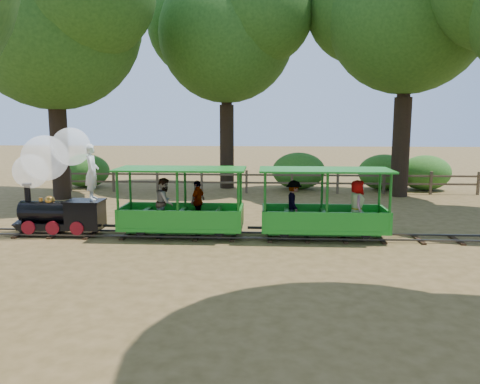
# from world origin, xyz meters

# --- Properties ---
(ground) EXTENTS (90.00, 90.00, 0.00)m
(ground) POSITION_xyz_m (0.00, 0.00, 0.00)
(ground) COLOR olive
(ground) RESTS_ON ground
(track) EXTENTS (22.00, 1.00, 0.10)m
(track) POSITION_xyz_m (0.00, 0.00, 0.07)
(track) COLOR #3F3D3A
(track) RESTS_ON ground
(locomotive) EXTENTS (2.67, 1.26, 3.07)m
(locomotive) POSITION_xyz_m (-6.00, 0.08, 1.72)
(locomotive) COLOR black
(locomotive) RESTS_ON ground
(carriage_front) EXTENTS (3.49, 1.43, 1.81)m
(carriage_front) POSITION_xyz_m (-2.46, -0.01, 0.80)
(carriage_front) COLOR #1D8820
(carriage_front) RESTS_ON track
(carriage_rear) EXTENTS (3.49, 1.43, 1.81)m
(carriage_rear) POSITION_xyz_m (1.43, 0.01, 0.80)
(carriage_rear) COLOR #1D8820
(carriage_rear) RESTS_ON track
(oak_nw) EXTENTS (8.65, 7.61, 10.50)m
(oak_nw) POSITION_xyz_m (-8.53, 6.09, 7.40)
(oak_nw) COLOR #2D2116
(oak_nw) RESTS_ON ground
(oak_nc) EXTENTS (7.68, 6.76, 10.11)m
(oak_nc) POSITION_xyz_m (-2.03, 9.58, 7.35)
(oak_nc) COLOR #2D2116
(oak_nc) RESTS_ON ground
(oak_ne) EXTENTS (8.06, 7.10, 10.68)m
(oak_ne) POSITION_xyz_m (5.47, 7.59, 7.78)
(oak_ne) COLOR #2D2116
(oak_ne) RESTS_ON ground
(fence) EXTENTS (18.10, 0.10, 1.00)m
(fence) POSITION_xyz_m (0.00, 8.00, 0.58)
(fence) COLOR brown
(fence) RESTS_ON ground
(shrub_west) EXTENTS (2.30, 1.77, 1.59)m
(shrub_west) POSITION_xyz_m (-8.79, 9.30, 0.80)
(shrub_west) COLOR #2D6B1E
(shrub_west) RESTS_ON ground
(shrub_mid_w) EXTENTS (2.47, 1.90, 1.71)m
(shrub_mid_w) POSITION_xyz_m (1.37, 9.30, 0.85)
(shrub_mid_w) COLOR #2D6B1E
(shrub_mid_w) RESTS_ON ground
(shrub_mid_e) EXTENTS (2.37, 1.82, 1.64)m
(shrub_mid_e) POSITION_xyz_m (5.29, 9.30, 0.82)
(shrub_mid_e) COLOR #2D6B1E
(shrub_mid_e) RESTS_ON ground
(shrub_east) EXTENTS (2.32, 1.78, 1.60)m
(shrub_east) POSITION_xyz_m (7.17, 9.30, 0.80)
(shrub_east) COLOR #2D6B1E
(shrub_east) RESTS_ON ground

